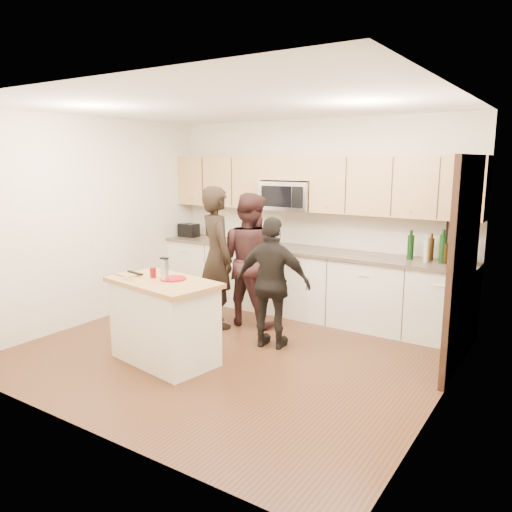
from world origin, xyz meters
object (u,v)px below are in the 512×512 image
Objects in this scene: island at (164,321)px; woman_left at (217,257)px; woman_right at (273,283)px; toaster at (189,230)px; woman_center at (249,259)px.

island is 0.71× the size of woman_left.
woman_right is (1.00, -0.26, -0.15)m from woman_left.
woman_right is (2.34, -1.27, -0.28)m from toaster.
toaster is at bearing -24.88° from woman_center.
island is 0.75× the size of woman_center.
woman_left is (-0.25, 1.26, 0.46)m from island.
woman_center is at bearing -23.53° from toaster.
woman_left is at bearing 43.30° from woman_center.
woman_right is (0.75, 1.00, 0.31)m from island.
woman_left is 1.05× the size of woman_center.
woman_center reaches higher than toaster.
toaster is 0.16× the size of woman_left.
island is 4.33× the size of toaster.
island is 1.61m from woman_center.
toaster reaches higher than island.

